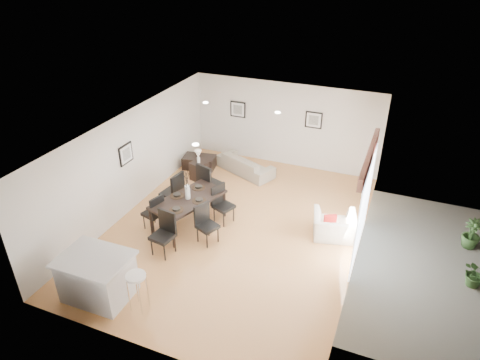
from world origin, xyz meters
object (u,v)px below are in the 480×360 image
at_px(side_table, 199,171).
at_px(bar_stool, 136,280).
at_px(dining_chair_efar, 221,202).
at_px(kitchen_island, 97,277).
at_px(coffee_table, 199,162).
at_px(dining_chair_wnear, 155,211).
at_px(dining_chair_foot, 208,181).
at_px(dining_chair_wfar, 175,190).
at_px(dining_chair_enear, 205,221).
at_px(sofa, 246,164).
at_px(armchair, 334,226).
at_px(dining_table, 188,201).
at_px(dining_chair_head, 165,230).

xyz_separation_m(side_table, bar_stool, (1.33, -5.19, 0.45)).
distance_m(side_table, bar_stool, 5.38).
distance_m(dining_chair_efar, kitchen_island, 3.64).
bearing_deg(coffee_table, dining_chair_wnear, -90.10).
height_order(dining_chair_wnear, dining_chair_foot, dining_chair_foot).
height_order(dining_chair_efar, kitchen_island, dining_chair_efar).
height_order(dining_chair_wfar, dining_chair_enear, dining_chair_wfar).
distance_m(coffee_table, bar_stool, 6.14).
xyz_separation_m(sofa, dining_chair_foot, (-0.30, -2.07, 0.38)).
xyz_separation_m(dining_chair_wnear, side_table, (-0.20, 2.76, -0.26)).
distance_m(armchair, dining_chair_enear, 3.14).
bearing_deg(dining_chair_wfar, coffee_table, -159.21).
bearing_deg(dining_table, dining_chair_head, -70.69).
relative_size(dining_table, dining_chair_head, 1.96).
bearing_deg(bar_stool, dining_chair_wnear, 114.96).
relative_size(dining_chair_wfar, dining_chair_efar, 1.13).
bearing_deg(dining_chair_wfar, dining_chair_wnear, 7.26).
distance_m(dining_chair_foot, coffee_table, 2.19).
height_order(armchair, dining_chair_enear, dining_chair_enear).
relative_size(sofa, dining_table, 0.92).
bearing_deg(dining_chair_wnear, dining_chair_efar, 141.85).
distance_m(armchair, dining_chair_foot, 3.59).
distance_m(dining_chair_wnear, dining_chair_head, 0.97).
bearing_deg(dining_chair_enear, coffee_table, 52.88).
xyz_separation_m(coffee_table, bar_stool, (1.68, -5.89, 0.53)).
bearing_deg(dining_table, dining_chair_wfar, 163.80).
bearing_deg(armchair, dining_chair_wnear, 3.81).
relative_size(dining_chair_head, side_table, 1.85).
relative_size(dining_chair_wnear, coffee_table, 0.99).
bearing_deg(kitchen_island, armchair, 42.42).
bearing_deg(bar_stool, dining_chair_efar, 86.39).
distance_m(dining_chair_enear, side_table, 3.12).
xyz_separation_m(dining_table, dining_chair_efar, (0.68, 0.51, -0.15)).
relative_size(armchair, dining_chair_wfar, 0.88).
xyz_separation_m(armchair, kitchen_island, (-4.03, -3.80, 0.17)).
height_order(dining_table, dining_chair_wnear, dining_chair_wnear).
bearing_deg(dining_chair_foot, kitchen_island, 102.61).
distance_m(armchair, dining_table, 3.65).
height_order(dining_chair_efar, dining_chair_foot, dining_chair_foot).
bearing_deg(dining_chair_wfar, bar_stool, 26.43).
bearing_deg(armchair, dining_chair_foot, -18.95).
bearing_deg(dining_chair_wfar, dining_chair_enear, 64.31).
bearing_deg(armchair, kitchen_island, 29.18).
xyz_separation_m(sofa, kitchen_island, (-0.77, -6.17, 0.21)).
distance_m(armchair, bar_stool, 4.90).
bearing_deg(side_table, dining_chair_enear, -60.13).
xyz_separation_m(armchair, dining_chair_enear, (-2.85, -1.31, 0.23)).
height_order(dining_chair_efar, side_table, dining_chair_efar).
distance_m(dining_table, bar_stool, 2.97).
height_order(sofa, side_table, side_table).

